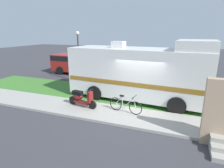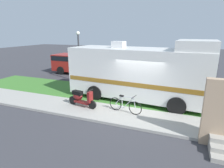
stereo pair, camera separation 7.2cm
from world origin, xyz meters
The scene contains 8 objects.
ground_plane centered at (0.00, 0.00, 0.00)m, with size 80.00×80.00×0.00m, color #38383D.
sidewalk centered at (0.00, -1.20, 0.06)m, with size 24.00×2.00×0.12m.
grass_strip centered at (0.00, 1.50, 0.04)m, with size 24.00×3.40×0.08m.
motorhome_rv centered at (-0.25, 1.30, 1.66)m, with size 7.89×2.99×3.49m.
scooter centered at (-2.73, -1.01, 0.57)m, with size 1.73×0.59×0.97m.
bicycle centered at (-0.37, -0.93, 0.49)m, with size 1.70×0.52×0.88m.
pickup_truck_near centered at (-7.41, 6.30, 0.96)m, with size 5.64×2.36×1.79m.
street_lamp_post centered at (-5.51, 3.60, 2.40)m, with size 0.28×0.28×3.91m.
Camera 1 is at (1.98, -8.95, 3.88)m, focal length 29.96 mm.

